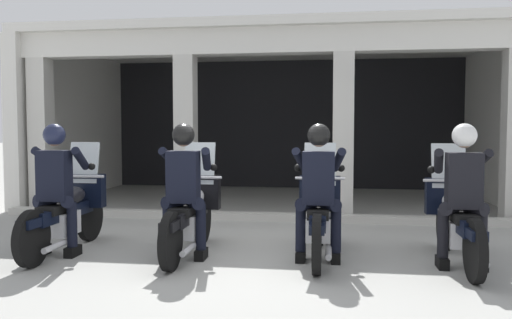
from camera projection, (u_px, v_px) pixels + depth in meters
name	position (u px, v px, depth m)	size (l,w,h in m)	color
ground_plane	(279.00, 214.00, 9.40)	(80.00, 80.00, 0.00)	#999993
station_building	(278.00, 100.00, 11.62)	(9.39, 5.02, 3.41)	black
kerb_strip	(259.00, 217.00, 8.74)	(8.89, 0.24, 0.12)	#B7B5AD
motorcycle_far_left	(69.00, 211.00, 6.57)	(0.62, 2.04, 1.35)	black
police_officer_far_left	(56.00, 178.00, 6.26)	(0.63, 0.61, 1.58)	black
motorcycle_center_left	(191.00, 213.00, 6.42)	(0.62, 2.04, 1.35)	black
police_officer_center_left	(184.00, 179.00, 6.12)	(0.63, 0.61, 1.58)	black
motorcycle_center_right	(319.00, 214.00, 6.28)	(0.62, 2.04, 1.35)	black
police_officer_center_right	(319.00, 180.00, 5.98)	(0.63, 0.61, 1.58)	black
motorcycle_far_right	(456.00, 219.00, 5.99)	(0.62, 2.04, 1.35)	black
police_officer_far_right	(463.00, 183.00, 5.68)	(0.63, 0.61, 1.58)	black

